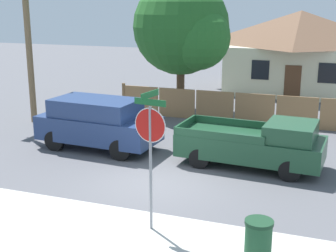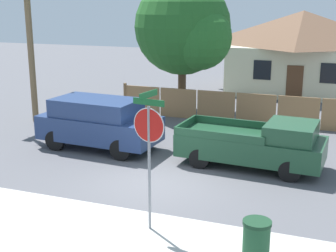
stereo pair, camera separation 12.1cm
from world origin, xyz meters
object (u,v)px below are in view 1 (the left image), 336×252
(oak_tree, at_px, (185,29))
(red_suv, at_px, (98,122))
(house, at_px, (299,50))
(orange_pickup, at_px, (256,144))
(trash_bin, at_px, (258,241))
(palm_tree, at_px, (25,2))
(stop_sign, at_px, (150,137))

(oak_tree, relative_size, red_suv, 1.42)
(house, bearing_deg, orange_pickup, -90.25)
(orange_pickup, xyz_separation_m, trash_bin, (1.08, -6.03, -0.32))
(house, distance_m, oak_tree, 9.30)
(oak_tree, relative_size, orange_pickup, 1.34)
(house, relative_size, palm_tree, 1.40)
(orange_pickup, height_order, stop_sign, stop_sign)
(oak_tree, height_order, palm_tree, oak_tree)
(stop_sign, distance_m, trash_bin, 3.37)
(palm_tree, xyz_separation_m, red_suv, (4.80, -2.64, -4.38))
(oak_tree, bearing_deg, palm_tree, -145.36)
(oak_tree, relative_size, palm_tree, 1.05)
(palm_tree, distance_m, red_suv, 7.01)
(red_suv, xyz_separation_m, orange_pickup, (5.98, -0.02, -0.23))
(red_suv, height_order, stop_sign, stop_sign)
(trash_bin, bearing_deg, palm_tree, 143.79)
(house, distance_m, red_suv, 15.85)
(house, bearing_deg, red_suv, -112.52)
(palm_tree, height_order, stop_sign, palm_tree)
(house, bearing_deg, palm_tree, -132.25)
(red_suv, bearing_deg, orange_pickup, 3.60)
(house, distance_m, palm_tree, 16.38)
(house, height_order, stop_sign, house)
(house, relative_size, trash_bin, 8.97)
(house, height_order, trash_bin, house)
(red_suv, relative_size, orange_pickup, 0.94)
(oak_tree, xyz_separation_m, palm_tree, (-6.01, -4.15, 1.27))
(palm_tree, bearing_deg, oak_tree, 34.64)
(orange_pickup, relative_size, trash_bin, 5.05)
(house, xyz_separation_m, stop_sign, (-1.72, -19.96, -0.19))
(stop_sign, bearing_deg, trash_bin, -4.26)
(red_suv, relative_size, stop_sign, 1.35)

